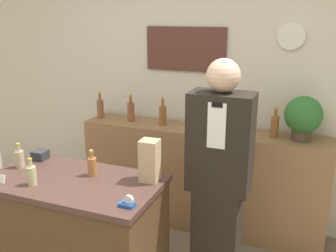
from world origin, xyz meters
The scene contains 17 objects.
back_wall centered at (0.00, 2.00, 1.35)m, with size 5.20×0.09×2.70m.
back_shelf centered at (0.12, 1.75, 0.49)m, with size 2.28×0.38×0.98m.
display_counter centered at (-0.41, 0.50, 0.46)m, with size 1.19×0.64×0.92m.
shopkeeper centered at (0.48, 0.99, 0.86)m, with size 0.43×0.27×1.72m.
potted_plant centered at (0.98, 1.75, 1.19)m, with size 0.31×0.31×0.38m.
paper_bag centered at (0.08, 0.68, 1.07)m, with size 0.13×0.12×0.28m.
tape_dispenser centered at (0.11, 0.31, 0.95)m, with size 0.09×0.06×0.07m.
gift_box centered at (-0.85, 0.72, 0.96)m, with size 0.10×0.10×0.07m.
counter_bottle_0 centered at (-0.88, 0.54, 0.99)m, with size 0.06×0.06×0.18m.
counter_bottle_1 centered at (-0.60, 0.34, 0.99)m, with size 0.06×0.06×0.18m.
counter_bottle_2 centered at (-0.32, 0.61, 0.99)m, with size 0.06×0.06×0.18m.
shelf_bottle_0 centered at (-0.94, 1.75, 1.08)m, with size 0.07×0.07×0.27m.
shelf_bottle_1 centered at (-0.60, 1.75, 1.08)m, with size 0.07×0.07×0.27m.
shelf_bottle_2 centered at (-0.26, 1.74, 1.08)m, with size 0.07×0.07×0.27m.
shelf_bottle_3 centered at (0.08, 1.74, 1.08)m, with size 0.07×0.07×0.27m.
shelf_bottle_4 centered at (0.42, 1.75, 1.08)m, with size 0.07×0.07×0.27m.
shelf_bottle_5 centered at (0.76, 1.75, 1.08)m, with size 0.07×0.07×0.27m.
Camera 1 is at (1.04, -1.41, 1.99)m, focal length 40.00 mm.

